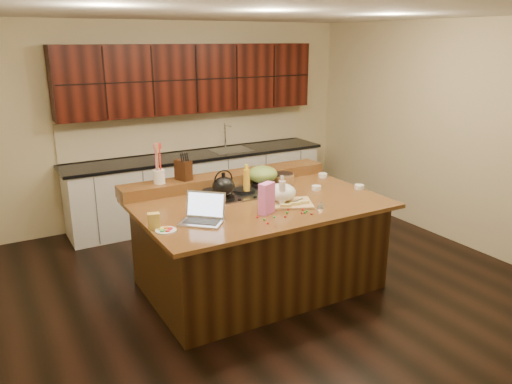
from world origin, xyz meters
TOP-DOWN VIEW (x-y plane):
  - room at (0.00, 0.00)m, footprint 5.52×5.02m
  - island at (0.00, 0.00)m, footprint 2.40×1.60m
  - back_ledge at (0.00, 0.70)m, footprint 2.40×0.30m
  - cooktop at (0.00, 0.30)m, footprint 0.92×0.52m
  - back_counter at (0.30, 2.23)m, footprint 3.70×0.66m
  - kettle at (-0.30, 0.17)m, footprint 0.23×0.23m
  - green_bowl at (0.30, 0.43)m, footprint 0.42×0.42m
  - laptop at (-0.71, -0.26)m, footprint 0.46×0.45m
  - oil_bottle at (-0.00, 0.24)m, footprint 0.08×0.08m
  - vinegar_bottle at (0.12, -0.24)m, footprint 0.07×0.07m
  - wooden_tray at (0.17, -0.18)m, footprint 0.58×0.52m
  - ramekin_a at (0.73, 0.02)m, footprint 0.11×0.11m
  - ramekin_b at (1.15, -0.18)m, footprint 0.11×0.11m
  - ramekin_c at (1.10, 0.40)m, footprint 0.12×0.12m
  - strainer_bowl at (0.57, 0.43)m, footprint 0.29×0.29m
  - kitchen_timer at (0.40, -0.48)m, footprint 0.10×0.10m
  - pink_bag at (-0.12, -0.35)m, footprint 0.18×0.14m
  - candy_plate at (-1.08, -0.32)m, footprint 0.23×0.23m
  - package_box at (-1.15, -0.22)m, footprint 0.11×0.09m
  - utensil_crock at (-0.77, 0.70)m, footprint 0.15×0.15m
  - knife_block at (-0.51, 0.70)m, footprint 0.16×0.20m
  - gumdrop_0 at (-0.26, -0.60)m, footprint 0.02×0.02m
  - gumdrop_1 at (0.19, -0.53)m, footprint 0.02×0.02m
  - gumdrop_2 at (0.10, -0.38)m, footprint 0.02×0.02m
  - gumdrop_3 at (-0.12, -0.50)m, footprint 0.02×0.02m
  - gumdrop_4 at (-0.26, -0.42)m, footprint 0.02×0.02m
  - gumdrop_5 at (0.23, -0.51)m, footprint 0.02×0.02m
  - gumdrop_6 at (0.15, -0.53)m, footprint 0.02×0.02m
  - gumdrop_7 at (0.23, -0.58)m, footprint 0.02×0.02m
  - gumdrop_8 at (0.22, -0.46)m, footprint 0.02×0.02m
  - gumdrop_9 at (-0.24, -0.51)m, footprint 0.02×0.02m
  - gumdrop_10 at (0.22, -0.60)m, footprint 0.02×0.02m
  - gumdrop_11 at (0.04, -0.45)m, footprint 0.02×0.02m
  - gumdrop_12 at (-0.03, -0.54)m, footprint 0.02×0.02m

SIDE VIEW (x-z plane):
  - island at x=0.00m, z-range 0.00..0.92m
  - candy_plate at x=-1.08m, z-range 0.92..0.93m
  - gumdrop_0 at x=-0.26m, z-range 0.92..0.94m
  - gumdrop_1 at x=0.19m, z-range 0.92..0.94m
  - gumdrop_2 at x=0.10m, z-range 0.92..0.94m
  - gumdrop_3 at x=-0.12m, z-range 0.92..0.94m
  - gumdrop_4 at x=-0.26m, z-range 0.92..0.94m
  - gumdrop_5 at x=0.23m, z-range 0.92..0.94m
  - gumdrop_6 at x=0.15m, z-range 0.92..0.94m
  - gumdrop_7 at x=0.23m, z-range 0.92..0.94m
  - gumdrop_8 at x=0.22m, z-range 0.92..0.94m
  - gumdrop_9 at x=-0.24m, z-range 0.92..0.94m
  - gumdrop_10 at x=0.22m, z-range 0.92..0.94m
  - gumdrop_11 at x=0.04m, z-range 0.92..0.94m
  - gumdrop_12 at x=-0.03m, z-range 0.92..0.94m
  - cooktop at x=0.00m, z-range 0.91..0.96m
  - ramekin_a at x=0.73m, z-range 0.92..0.96m
  - ramekin_b at x=1.15m, z-range 0.92..0.96m
  - ramekin_c at x=1.10m, z-range 0.92..0.96m
  - kitchen_timer at x=0.40m, z-range 0.92..0.99m
  - strainer_bowl at x=0.57m, z-range 0.92..1.01m
  - back_ledge at x=0.00m, z-range 0.92..1.04m
  - back_counter at x=0.30m, z-range -0.22..2.18m
  - laptop at x=-0.71m, z-range 0.86..1.11m
  - package_box at x=-1.15m, z-range 0.92..1.06m
  - wooden_tray at x=0.17m, z-range 0.91..1.10m
  - vinegar_bottle at x=0.12m, z-range 0.92..1.17m
  - oil_bottle at x=0.00m, z-range 0.92..1.19m
  - green_bowl at x=0.30m, z-range 0.97..1.15m
  - pink_bag at x=-0.12m, z-range 0.92..1.21m
  - kettle at x=-0.30m, z-range 0.97..1.17m
  - utensil_crock at x=-0.77m, z-range 1.04..1.18m
  - knife_block at x=-0.51m, z-range 1.04..1.25m
  - room at x=0.00m, z-range -0.01..2.71m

